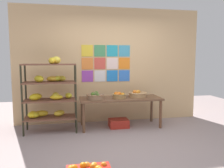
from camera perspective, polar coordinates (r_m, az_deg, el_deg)
ground at (r=3.93m, az=4.17°, el=-16.01°), size 9.46×9.46×0.00m
back_wall_with_art at (r=5.35m, az=-0.59°, el=4.73°), size 4.40×0.07×2.68m
banana_shelf_unit at (r=4.75m, az=-15.53°, el=-1.92°), size 1.05×0.52×1.54m
display_table at (r=4.95m, az=2.17°, el=-4.29°), size 1.77×0.66×0.65m
fruit_basket_right at (r=4.76m, az=-4.22°, el=-3.10°), size 0.38×0.38×0.16m
fruit_basket_left at (r=4.84m, az=1.82°, el=-2.91°), size 0.30×0.30×0.15m
fruit_basket_back_left at (r=5.07m, az=6.51°, el=-2.53°), size 0.41×0.41×0.16m
produce_crate_under_table at (r=5.02m, az=1.69°, el=-9.88°), size 0.42×0.32×0.18m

